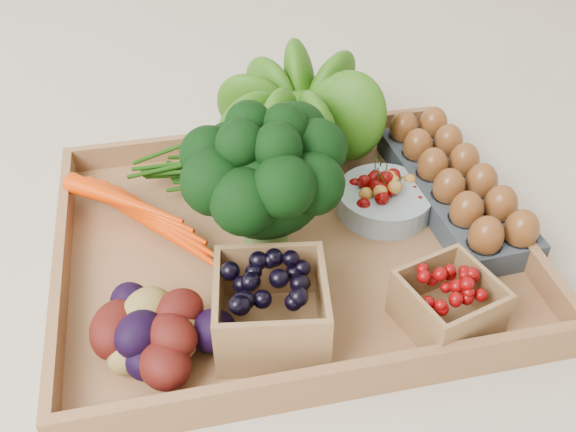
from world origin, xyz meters
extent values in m
plane|color=beige|center=(0.00, 0.00, 0.00)|extent=(4.00, 4.00, 0.00)
cube|color=#9A6A40|center=(0.00, 0.00, 0.01)|extent=(0.55, 0.45, 0.01)
sphere|color=#20570D|center=(0.06, 0.19, 0.10)|extent=(0.16, 0.16, 0.16)
cylinder|color=#8C9EA5|center=(0.14, 0.04, 0.03)|extent=(0.12, 0.12, 0.03)
cube|color=#333A41|center=(0.23, 0.04, 0.03)|extent=(0.12, 0.29, 0.03)
cube|color=black|center=(-0.05, -0.14, 0.05)|extent=(0.13, 0.13, 0.08)
cube|color=#6B0405|center=(0.14, -0.16, 0.05)|extent=(0.11, 0.11, 0.06)
camera|label=1|loc=(-0.12, -0.58, 0.55)|focal=40.00mm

